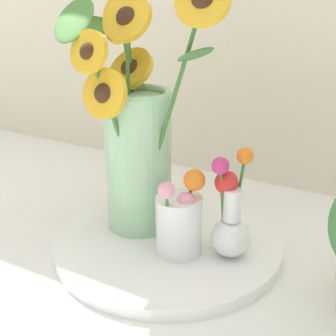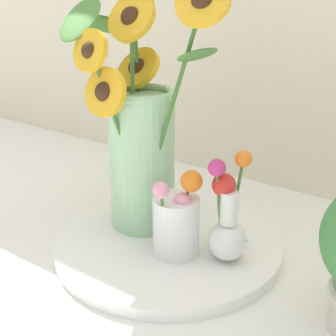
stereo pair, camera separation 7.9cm
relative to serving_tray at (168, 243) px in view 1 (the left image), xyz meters
The scene contains 5 objects.
ground_plane 0.09m from the serving_tray, 113.50° to the right, with size 6.00×6.00×0.00m, color white.
serving_tray is the anchor object (origin of this frame).
mason_jar_sunflowers 0.21m from the serving_tray, 163.82° to the left, with size 0.32×0.22×0.45m.
vase_small_center 0.09m from the serving_tray, 37.70° to the right, with size 0.08×0.09×0.15m.
vase_bulb_right 0.14m from the serving_tray, ahead, with size 0.07×0.07×0.18m.
Camera 1 is at (0.39, -0.57, 0.45)m, focal length 50.00 mm.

